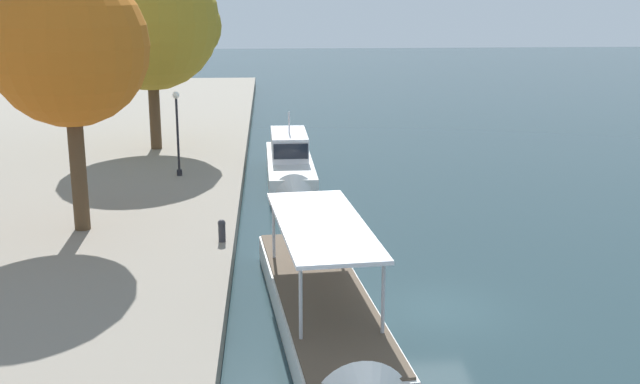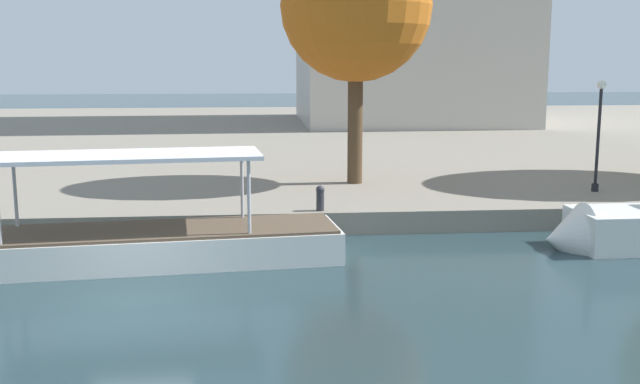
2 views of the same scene
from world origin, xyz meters
TOP-DOWN VIEW (x-y plane):
  - ground_plane at (0.00, 0.00)m, footprint 220.00×220.00m
  - tour_boat_1 at (-1.57, 3.58)m, footprint 13.28×3.93m
  - motor_yacht_2 at (17.11, 4.15)m, footprint 10.60×2.47m
  - mooring_bollard_0 at (5.10, 7.02)m, footprint 0.29×0.29m
  - lamp_post at (15.94, 9.76)m, footprint 0.34×0.34m
  - tree_0 at (6.99, 12.48)m, footprint 5.99×5.99m
  - tree_2 at (22.76, 11.58)m, footprint 7.85×7.94m

SIDE VIEW (x-z plane):
  - ground_plane at x=0.00m, z-range 0.00..0.00m
  - tour_boat_1 at x=-1.57m, z-range -1.69..2.48m
  - motor_yacht_2 at x=17.11m, z-range -1.53..2.88m
  - mooring_bollard_0 at x=5.10m, z-range 0.80..1.65m
  - lamp_post at x=15.94m, z-range 0.98..5.21m
  - tree_0 at x=6.99m, z-range 2.72..12.80m
  - tree_2 at x=22.76m, z-range 2.57..13.84m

